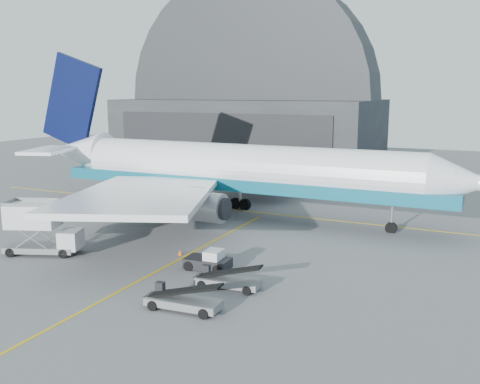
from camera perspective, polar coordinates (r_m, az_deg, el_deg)
The scene contains 9 objects.
ground at distance 43.59m, azimuth -7.40°, elevation -7.63°, with size 200.00×200.00×0.00m, color #565659.
taxi_lines at distance 54.22m, azimuth -0.17°, elevation -3.86°, with size 80.00×42.12×0.02m.
hangar at distance 109.25m, azimuth 1.17°, elevation 8.55°, with size 50.00×28.30×28.00m.
airliner at distance 59.02m, azimuth -1.44°, elevation 2.47°, with size 52.87×51.27×18.56m.
catering_truck at distance 48.31m, azimuth -20.55°, elevation -3.70°, with size 6.73×4.46×4.34m.
pushback_tug at distance 41.97m, azimuth -3.33°, elevation -7.42°, with size 3.60×2.25×1.61m.
belt_loader_a at distance 34.68m, azimuth -6.14°, elevation -11.44°, with size 5.25×2.12×1.98m.
belt_loader_b at distance 38.05m, azimuth -1.38°, elevation -9.39°, with size 4.99×2.09×1.88m.
traffic_cone at distance 45.74m, azimuth -6.40°, elevation -6.43°, with size 0.32×0.32×0.46m.
Camera 1 is at (22.51, -34.74, 13.65)m, focal length 40.00 mm.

